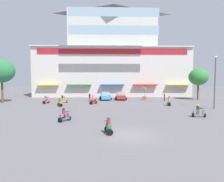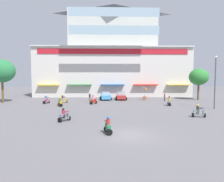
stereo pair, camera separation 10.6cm
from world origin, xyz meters
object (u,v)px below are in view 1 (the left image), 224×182
at_px(parked_car_0, 106,96).
at_px(balloon_vendor_cart, 144,96).
at_px(scooter_rider_7, 63,99).
at_px(scooter_rider_2, 64,116).
at_px(scooter_rider_4, 109,126).
at_px(scooter_rider_5, 60,103).
at_px(parked_car_1, 121,96).
at_px(scooter_rider_3, 46,100).
at_px(plaza_tree_0, 2,71).
at_px(streetlamp_near, 215,79).
at_px(scooter_rider_0, 169,102).
at_px(scooter_rider_9, 93,100).
at_px(scooter_rider_8, 199,112).
at_px(pedestrian_1, 164,96).
at_px(pedestrian_0, 90,97).
at_px(plaza_tree_1, 198,77).

relative_size(parked_car_0, balloon_vendor_cart, 1.79).
bearing_deg(scooter_rider_7, scooter_rider_2, -78.29).
distance_m(scooter_rider_4, scooter_rider_5, 17.42).
height_order(parked_car_1, scooter_rider_3, same).
height_order(plaza_tree_0, streetlamp_near, plaza_tree_0).
xyz_separation_m(parked_car_0, scooter_rider_0, (10.27, -8.84, -0.14)).
bearing_deg(plaza_tree_0, scooter_rider_2, -48.39).
bearing_deg(balloon_vendor_cart, scooter_rider_9, -150.49).
relative_size(scooter_rider_5, scooter_rider_8, 0.99).
bearing_deg(streetlamp_near, scooter_rider_0, 146.65).
relative_size(scooter_rider_3, scooter_rider_8, 1.04).
relative_size(scooter_rider_2, scooter_rider_5, 0.97).
distance_m(scooter_rider_8, scooter_rider_9, 17.46).
xyz_separation_m(parked_car_0, pedestrian_1, (11.26, -2.85, 0.14)).
xyz_separation_m(plaza_tree_0, parked_car_0, (18.46, 4.30, -4.89)).
distance_m(parked_car_0, scooter_rider_8, 21.27).
bearing_deg(scooter_rider_5, scooter_rider_9, 26.13).
xyz_separation_m(scooter_rider_0, scooter_rider_5, (-17.52, -0.26, -0.03)).
xyz_separation_m(scooter_rider_0, scooter_rider_9, (-12.40, 2.26, -0.01)).
distance_m(scooter_rider_8, pedestrian_0, 20.45).
relative_size(scooter_rider_0, scooter_rider_9, 1.01).
height_order(parked_car_0, scooter_rider_0, same).
bearing_deg(streetlamp_near, scooter_rider_5, 171.68).
distance_m(scooter_rider_3, balloon_vendor_cart, 18.75).
bearing_deg(scooter_rider_9, pedestrian_0, 104.43).
bearing_deg(plaza_tree_0, pedestrian_0, 3.99).
bearing_deg(scooter_rider_3, plaza_tree_0, 170.35).
bearing_deg(scooter_rider_9, plaza_tree_0, 172.03).
bearing_deg(scooter_rider_0, streetlamp_near, -33.35).
relative_size(plaza_tree_0, scooter_rider_0, 4.97).
distance_m(plaza_tree_1, pedestrian_1, 8.41).
relative_size(scooter_rider_0, scooter_rider_2, 1.07).
bearing_deg(scooter_rider_2, parked_car_1, 69.06).
relative_size(scooter_rider_2, streetlamp_near, 0.19).
height_order(parked_car_1, scooter_rider_9, parked_car_1).
height_order(streetlamp_near, balloon_vendor_cart, streetlamp_near).
relative_size(pedestrian_0, streetlamp_near, 0.21).
distance_m(scooter_rider_0, scooter_rider_7, 18.35).
height_order(parked_car_0, scooter_rider_7, parked_car_0).
xyz_separation_m(scooter_rider_8, streetlamp_near, (4.99, 5.86, 3.78)).
distance_m(scooter_rider_5, scooter_rider_9, 5.71).
bearing_deg(scooter_rider_4, plaza_tree_1, 52.27).
bearing_deg(plaza_tree_1, parked_car_1, 176.98).
relative_size(scooter_rider_5, pedestrian_1, 0.94).
xyz_separation_m(scooter_rider_4, scooter_rider_7, (-7.75, 20.08, 0.03)).
distance_m(scooter_rider_2, scooter_rider_5, 11.30).
xyz_separation_m(scooter_rider_3, pedestrian_1, (21.65, 2.83, 0.27)).
relative_size(parked_car_1, scooter_rider_7, 2.55).
xyz_separation_m(parked_car_1, scooter_rider_9, (-5.26, -6.40, -0.15)).
bearing_deg(parked_car_0, scooter_rider_7, -147.81).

